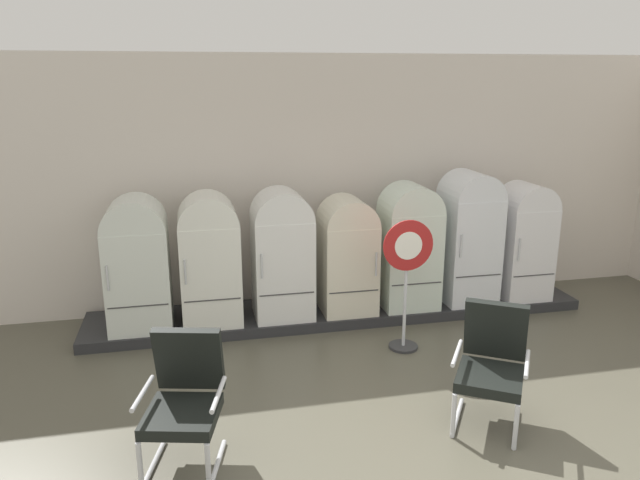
{
  "coord_description": "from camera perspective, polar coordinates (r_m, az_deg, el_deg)",
  "views": [
    {
      "loc": [
        -1.73,
        -3.74,
        2.9
      ],
      "look_at": [
        -0.3,
        2.75,
        1.07
      ],
      "focal_mm": 33.8,
      "sensor_mm": 36.0,
      "label": 1
    }
  ],
  "objects": [
    {
      "name": "back_wall",
      "position": [
        7.72,
        0.72,
        5.63
      ],
      "size": [
        11.76,
        0.12,
        3.15
      ],
      "color": "silver",
      "rests_on": "ground"
    },
    {
      "name": "refrigerator_0",
      "position": [
        7.0,
        -16.91,
        -1.8
      ],
      "size": [
        0.69,
        0.71,
        1.5
      ],
      "color": "silver",
      "rests_on": "display_plinth"
    },
    {
      "name": "refrigerator_2",
      "position": [
        7.01,
        -3.61,
        -0.99
      ],
      "size": [
        0.68,
        0.65,
        1.52
      ],
      "color": "white",
      "rests_on": "display_plinth"
    },
    {
      "name": "armchair_left",
      "position": [
        4.83,
        -12.69,
        -14.12
      ],
      "size": [
        0.7,
        0.8,
        1.03
      ],
      "color": "silver",
      "rests_on": "ground"
    },
    {
      "name": "armchair_right",
      "position": [
        5.42,
        15.96,
        -10.93
      ],
      "size": [
        0.82,
        0.87,
        1.03
      ],
      "color": "silver",
      "rests_on": "ground"
    },
    {
      "name": "refrigerator_5",
      "position": [
        7.71,
        13.87,
        0.65
      ],
      "size": [
        0.64,
        0.7,
        1.64
      ],
      "color": "white",
      "rests_on": "display_plinth"
    },
    {
      "name": "refrigerator_4",
      "position": [
        7.38,
        8.44,
        -0.24
      ],
      "size": [
        0.67,
        0.63,
        1.53
      ],
      "color": "silver",
      "rests_on": "display_plinth"
    },
    {
      "name": "sign_stand",
      "position": [
        6.48,
        8.18,
        -3.94
      ],
      "size": [
        0.55,
        0.32,
        1.45
      ],
      "color": "#2D2D30",
      "rests_on": "ground"
    },
    {
      "name": "refrigerator_3",
      "position": [
        7.19,
        2.59,
        -1.11
      ],
      "size": [
        0.64,
        0.67,
        1.39
      ],
      "color": "silver",
      "rests_on": "display_plinth"
    },
    {
      "name": "refrigerator_6",
      "position": [
        8.05,
        18.76,
        0.23
      ],
      "size": [
        0.6,
        0.62,
        1.48
      ],
      "color": "white",
      "rests_on": "display_plinth"
    },
    {
      "name": "refrigerator_1",
      "position": [
        6.95,
        -10.42,
        -1.44
      ],
      "size": [
        0.67,
        0.68,
        1.5
      ],
      "color": "white",
      "rests_on": "display_plinth"
    },
    {
      "name": "display_plinth",
      "position": [
        7.54,
        1.78,
        -6.71
      ],
      "size": [
        6.07,
        0.95,
        0.12
      ],
      "primitive_type": "cube",
      "color": "#29292C",
      "rests_on": "ground"
    },
    {
      "name": "ground",
      "position": [
        5.06,
        10.72,
        -20.26
      ],
      "size": [
        12.0,
        10.0,
        0.05
      ],
      "primitive_type": "cube",
      "color": "#535042"
    }
  ]
}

